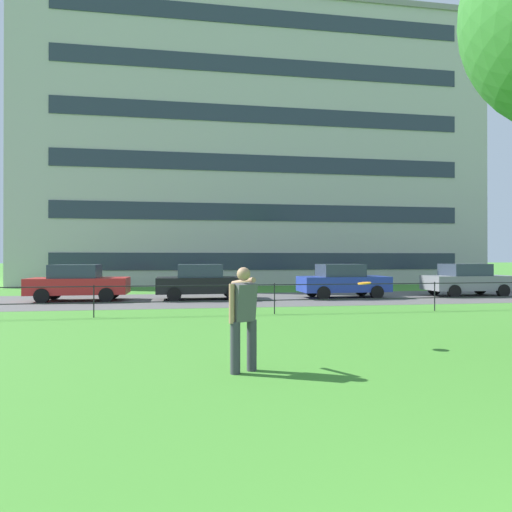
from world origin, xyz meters
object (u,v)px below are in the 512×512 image
at_px(car_black_center, 202,282).
at_px(car_blue_left, 343,281).
at_px(apartment_building_background, 251,161).
at_px(frisbee, 364,283).
at_px(car_grey_far_right, 467,280).
at_px(person_thrower, 243,315).
at_px(car_red_right, 78,283).

bearing_deg(car_black_center, car_blue_left, -1.80).
relative_size(car_black_center, apartment_building_background, 0.13).
xyz_separation_m(car_black_center, car_blue_left, (6.35, -0.20, 0.00)).
bearing_deg(apartment_building_background, car_blue_left, -82.96).
relative_size(car_blue_left, apartment_building_background, 0.13).
distance_m(frisbee, apartment_building_background, 27.87).
height_order(frisbee, car_grey_far_right, car_grey_far_right).
height_order(person_thrower, frisbee, person_thrower).
relative_size(person_thrower, apartment_building_background, 0.05).
bearing_deg(frisbee, car_grey_far_right, 47.38).
xyz_separation_m(person_thrower, apartment_building_background, (4.00, 28.11, 8.88)).
xyz_separation_m(frisbee, car_black_center, (-3.06, 10.51, -0.53)).
relative_size(car_red_right, car_black_center, 1.00).
bearing_deg(car_blue_left, car_black_center, 178.20).
relative_size(frisbee, car_grey_far_right, 0.08).
bearing_deg(car_grey_far_right, frisbee, -132.62).
height_order(person_thrower, apartment_building_background, apartment_building_background).
distance_m(person_thrower, car_black_center, 12.10).
bearing_deg(person_thrower, frisbee, 30.29).
height_order(car_black_center, car_grey_far_right, same).
bearing_deg(frisbee, apartment_building_background, 87.22).
distance_m(car_red_right, car_black_center, 5.22).
distance_m(car_grey_far_right, apartment_building_background, 20.27).
bearing_deg(car_red_right, frisbee, -52.20).
distance_m(frisbee, car_blue_left, 10.83).
height_order(car_black_center, apartment_building_background, apartment_building_background).
bearing_deg(car_grey_far_right, car_black_center, 179.22).
bearing_deg(car_red_right, car_grey_far_right, -1.08).
xyz_separation_m(frisbee, car_blue_left, (3.29, 10.31, -0.53)).
bearing_deg(car_black_center, apartment_building_background, 74.81).
relative_size(person_thrower, frisbee, 5.16).
bearing_deg(car_black_center, person_thrower, -88.35).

